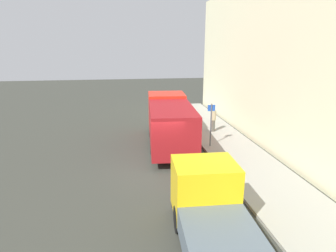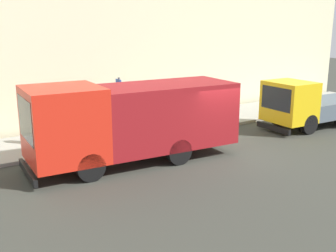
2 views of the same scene
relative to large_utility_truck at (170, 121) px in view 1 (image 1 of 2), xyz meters
The scene contains 8 objects.
ground 3.65m from the large_utility_truck, 110.32° to the right, with size 80.00×80.00×0.00m, color #35362F.
sidewalk 4.90m from the large_utility_truck, 41.66° to the right, with size 3.27×30.00×0.13m, color gray.
building_facade 7.25m from the large_utility_truck, 28.88° to the right, with size 0.50×30.00×9.84m, color beige.
large_utility_truck is the anchor object (origin of this frame).
small_flatbed_truck 9.10m from the large_utility_truck, 90.97° to the right, with size 2.26×5.49×2.22m.
pedestrian_walking 4.02m from the large_utility_truck, 31.99° to the left, with size 0.43×0.43×1.67m.
traffic_cone_orange 5.24m from the large_utility_truck, 63.06° to the left, with size 0.41×0.41×0.58m, color orange.
street_sign_post 2.43m from the large_utility_truck, 16.30° to the right, with size 0.44×0.08×2.53m.
Camera 1 is at (-1.41, -12.85, 5.81)m, focal length 30.20 mm.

